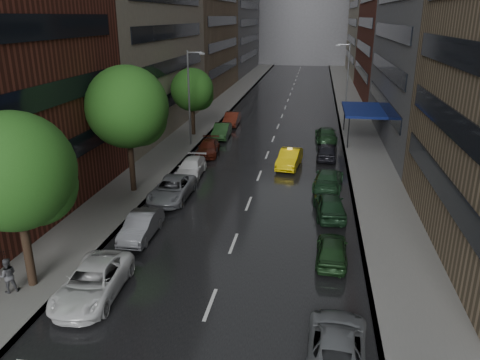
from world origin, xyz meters
The scene contains 14 objects.
road centered at (0.00, 50.00, 0.01)m, with size 14.00×140.00×0.01m, color black.
sidewalk_left centered at (-9.00, 50.00, 0.07)m, with size 4.00×140.00×0.15m, color gray.
sidewalk_right centered at (9.00, 50.00, 0.07)m, with size 4.00×140.00×0.15m, color gray.
building_far centered at (0.00, 118.00, 16.00)m, with size 40.00×14.00×32.00m, color slate.
tree_near centered at (-8.60, 4.09, 5.75)m, with size 5.27×5.27×8.41m.
tree_mid centered at (-8.60, 16.92, 6.21)m, with size 5.69×5.69×9.08m.
tree_far centered at (-8.60, 34.22, 4.86)m, with size 4.46×4.46×7.11m.
taxi centered at (2.23, 24.71, 0.76)m, with size 1.62×4.64×1.53m, color yellow.
parked_cars_left centered at (-5.40, 19.72, 0.72)m, with size 2.75×40.89×1.49m.
parked_cars_right centered at (5.40, 18.19, 0.72)m, with size 2.52×37.75×1.54m.
ped_black_umbrella centered at (-9.26, 3.34, 1.38)m, with size 1.04×1.00×2.09m.
street_lamp_left centered at (-7.72, 30.00, 4.89)m, with size 1.74×0.22×9.00m.
street_lamp_right centered at (7.72, 45.00, 4.89)m, with size 1.74×0.22×9.00m.
awning centered at (8.98, 35.00, 3.13)m, with size 4.00×8.00×3.12m.
Camera 1 is at (4.15, -13.33, 12.14)m, focal length 35.00 mm.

